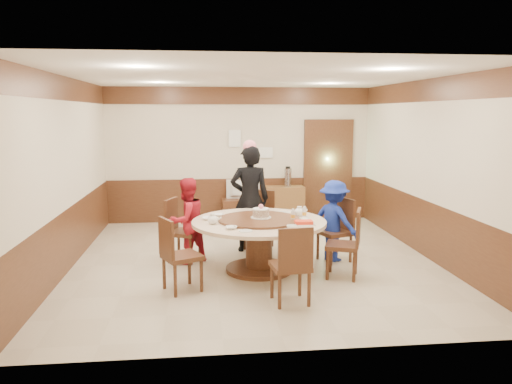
{
  "coord_description": "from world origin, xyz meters",
  "views": [
    {
      "loc": [
        -0.79,
        -7.45,
        2.27
      ],
      "look_at": [
        0.01,
        -0.1,
        1.1
      ],
      "focal_mm": 35.0,
      "sensor_mm": 36.0,
      "label": 1
    }
  ],
  "objects": [
    {
      "name": "chair_3",
      "position": [
        -1.08,
        -1.2,
        0.3
      ],
      "size": [
        0.59,
        0.59,
        0.97
      ],
      "rotation": [
        0.0,
        0.0,
        5.17
      ],
      "color": "#492817",
      "rests_on": "ground"
    },
    {
      "name": "saucer_far",
      "position": [
        0.46,
        0.0,
        0.76
      ],
      "size": [
        0.18,
        0.18,
        0.01
      ],
      "primitive_type": "cylinder",
      "color": "white",
      "rests_on": "banquet_table"
    },
    {
      "name": "person_blue",
      "position": [
        1.23,
        -0.09,
        0.63
      ],
      "size": [
        0.87,
        0.92,
        1.25
      ],
      "primitive_type": "imported",
      "rotation": [
        0.0,
        0.0,
        2.26
      ],
      "color": "navy",
      "rests_on": "ground"
    },
    {
      "name": "bottle_0",
      "position": [
        0.49,
        -0.59,
        0.83
      ],
      "size": [
        0.06,
        0.06,
        0.16
      ],
      "primitive_type": "cylinder",
      "color": "white",
      "rests_on": "banquet_table"
    },
    {
      "name": "bottle_1",
      "position": [
        0.69,
        -0.43,
        0.83
      ],
      "size": [
        0.06,
        0.06,
        0.16
      ],
      "primitive_type": "cylinder",
      "color": "white",
      "rests_on": "banquet_table"
    },
    {
      "name": "saucer_near",
      "position": [
        -0.24,
        -1.15,
        0.76
      ],
      "size": [
        0.18,
        0.18,
        0.01
      ],
      "primitive_type": "cylinder",
      "color": "white",
      "rests_on": "banquet_table"
    },
    {
      "name": "bowl_1",
      "position": [
        0.39,
        -1.05,
        0.77
      ],
      "size": [
        0.14,
        0.14,
        0.04
      ],
      "primitive_type": "imported",
      "color": "white",
      "rests_on": "banquet_table"
    },
    {
      "name": "notice_left",
      "position": [
        -0.1,
        2.96,
        1.75
      ],
      "size": [
        0.25,
        0.0,
        0.35
      ],
      "primitive_type": "cube",
      "color": "white",
      "rests_on": "room"
    },
    {
      "name": "notice_right",
      "position": [
        0.55,
        2.96,
        1.45
      ],
      "size": [
        0.3,
        0.0,
        0.22
      ],
      "primitive_type": "cube",
      "color": "white",
      "rests_on": "room"
    },
    {
      "name": "bowl_5",
      "position": [
        0.13,
        0.09,
        0.77
      ],
      "size": [
        0.13,
        0.13,
        0.04
      ],
      "primitive_type": "imported",
      "color": "white",
      "rests_on": "banquet_table"
    },
    {
      "name": "bowl_3",
      "position": [
        0.65,
        -0.62,
        0.77
      ],
      "size": [
        0.15,
        0.15,
        0.05
      ],
      "primitive_type": "imported",
      "color": "white",
      "rests_on": "banquet_table"
    },
    {
      "name": "bowl_0",
      "position": [
        -0.55,
        -0.15,
        0.77
      ],
      "size": [
        0.15,
        0.15,
        0.04
      ],
      "primitive_type": "imported",
      "color": "white",
      "rests_on": "banquet_table"
    },
    {
      "name": "bowl_4",
      "position": [
        -0.73,
        -0.38,
        0.77
      ],
      "size": [
        0.16,
        0.16,
        0.04
      ],
      "primitive_type": "imported",
      "color": "white",
      "rests_on": "banquet_table"
    },
    {
      "name": "chair_2",
      "position": [
        -1.1,
        0.13,
        0.3
      ],
      "size": [
        0.58,
        0.57,
        0.97
      ],
      "rotation": [
        0.0,
        0.0,
        4.32
      ],
      "color": "#492817",
      "rests_on": "ground"
    },
    {
      "name": "teapot_right",
      "position": [
        0.65,
        -0.25,
        0.81
      ],
      "size": [
        0.17,
        0.15,
        0.13
      ],
      "primitive_type": "ellipsoid",
      "color": "white",
      "rests_on": "banquet_table"
    },
    {
      "name": "person_red",
      "position": [
        -1.03,
        0.03,
        0.66
      ],
      "size": [
        0.81,
        0.79,
        1.31
      ],
      "primitive_type": "imported",
      "rotation": [
        0.0,
        0.0,
        3.84
      ],
      "color": "#AB1625",
      "rests_on": "ground"
    },
    {
      "name": "tv_stand",
      "position": [
        0.05,
        2.75,
        0.25
      ],
      "size": [
        0.85,
        0.45,
        0.5
      ],
      "primitive_type": "cube",
      "color": "#492817",
      "rests_on": "ground"
    },
    {
      "name": "chair_0",
      "position": [
        1.25,
        -0.12,
        0.3
      ],
      "size": [
        0.57,
        0.57,
        0.97
      ],
      "rotation": [
        0.0,
        0.0,
        1.93
      ],
      "color": "#492817",
      "rests_on": "ground"
    },
    {
      "name": "television",
      "position": [
        0.05,
        2.75,
        0.7
      ],
      "size": [
        0.7,
        0.21,
        0.4
      ],
      "primitive_type": "imported",
      "rotation": [
        0.0,
        0.0,
        2.96
      ],
      "color": "gray",
      "rests_on": "tv_stand"
    },
    {
      "name": "chair_5",
      "position": [
        1.15,
        -0.91,
        0.3
      ],
      "size": [
        0.57,
        0.57,
        0.97
      ],
      "rotation": [
        0.0,
        0.0,
        7.49
      ],
      "color": "#492817",
      "rests_on": "ground"
    },
    {
      "name": "thermos",
      "position": [
        1.0,
        2.78,
        0.94
      ],
      "size": [
        0.15,
        0.15,
        0.38
      ],
      "primitive_type": "cylinder",
      "color": "silver",
      "rests_on": "side_cabinet"
    },
    {
      "name": "side_cabinet",
      "position": [
        0.94,
        2.78,
        0.38
      ],
      "size": [
        0.8,
        0.4,
        0.75
      ],
      "primitive_type": "cube",
      "color": "brown",
      "rests_on": "ground"
    },
    {
      "name": "shrimp_platter",
      "position": [
        0.59,
        -0.86,
        0.78
      ],
      "size": [
        0.3,
        0.2,
        0.06
      ],
      "color": "white",
      "rests_on": "banquet_table"
    },
    {
      "name": "chair_1",
      "position": [
        0.16,
        0.77,
        0.3
      ],
      "size": [
        0.6,
        0.6,
        0.97
      ],
      "rotation": [
        0.0,
        0.0,
        2.65
      ],
      "color": "#492817",
      "rests_on": "ground"
    },
    {
      "name": "teapot_left",
      "position": [
        -0.65,
        -0.66,
        0.81
      ],
      "size": [
        0.17,
        0.15,
        0.13
      ],
      "primitive_type": "ellipsoid",
      "color": "white",
      "rests_on": "banquet_table"
    },
    {
      "name": "room",
      "position": [
        0.01,
        0.01,
        1.08
      ],
      "size": [
        6.0,
        6.04,
        2.84
      ],
      "color": "#C3B59C",
      "rests_on": "ground"
    },
    {
      "name": "birthday_cake",
      "position": [
        0.05,
        -0.46,
        0.85
      ],
      "size": [
        0.3,
        0.3,
        0.2
      ],
      "color": "white",
      "rests_on": "banquet_table"
    },
    {
      "name": "person_standing",
      "position": [
        -0.01,
        0.6,
        0.88
      ],
      "size": [
        0.65,
        0.43,
        1.75
      ],
      "primitive_type": "imported",
      "rotation": [
        0.0,
        0.0,
        3.13
      ],
      "color": "black",
      "rests_on": "ground"
    },
    {
      "name": "bowl_2",
      "position": [
        -0.41,
        -1.0,
        0.77
      ],
      "size": [
        0.15,
        0.15,
        0.04
      ],
      "primitive_type": "imported",
      "color": "white",
      "rests_on": "banquet_table"
    },
    {
      "name": "chair_4",
      "position": [
        0.25,
        -1.77,
        0.3
      ],
      "size": [
        0.49,
        0.49,
        0.97
      ],
      "rotation": [
        0.0,
        0.0,
        6.39
      ],
      "color": "#492817",
      "rests_on": "ground"
    },
    {
      "name": "banquet_table",
      "position": [
        0.01,
        -0.5,
        0.53
      ],
      "size": [
        1.93,
        1.93,
        0.78
      ],
      "color": "#492817",
      "rests_on": "ground"
    }
  ]
}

